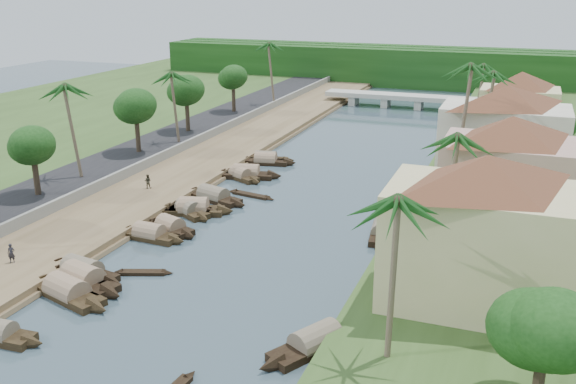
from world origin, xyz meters
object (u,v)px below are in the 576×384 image
(building_near, at_px, (480,230))
(sampan_1, at_px, (83,280))
(bridge, at_px, (403,98))
(person_near, at_px, (11,253))

(building_near, bearing_deg, sampan_1, -169.27)
(bridge, xyz_separation_m, person_near, (-15.42, -79.22, -0.14))
(sampan_1, bearing_deg, bridge, 99.57)
(bridge, relative_size, person_near, 17.96)
(building_near, distance_m, sampan_1, 28.90)
(person_near, bearing_deg, bridge, 56.21)
(bridge, distance_m, sampan_1, 79.76)
(sampan_1, bearing_deg, building_near, 26.63)
(bridge, height_order, building_near, building_near)
(building_near, relative_size, person_near, 9.52)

